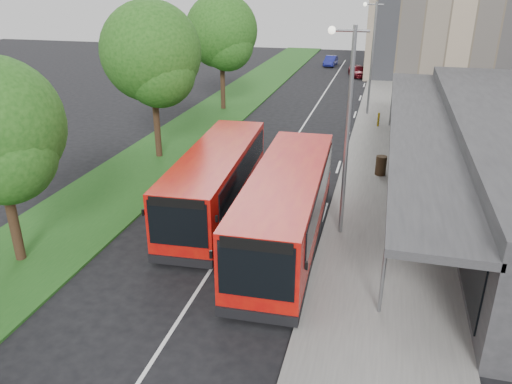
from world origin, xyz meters
TOP-DOWN VIEW (x-y plane):
  - ground at (0.00, 0.00)m, footprint 120.00×120.00m
  - pavement at (6.00, 20.00)m, footprint 5.00×80.00m
  - grass_verge at (-7.00, 20.00)m, footprint 5.00×80.00m
  - lane_centre_line at (0.00, 15.00)m, footprint 0.12×70.00m
  - kerb_dashes at (3.30, 19.00)m, footprint 0.12×56.00m
  - station_building at (10.86, 8.00)m, footprint 7.70×26.00m
  - tree_mid at (-7.01, 9.05)m, footprint 5.42×5.42m
  - tree_far at (-7.01, 21.05)m, footprint 5.44×5.44m
  - lamp_post_near at (4.12, 2.00)m, footprint 1.44×0.28m
  - lamp_post_far at (4.12, 22.00)m, footprint 1.44×0.28m
  - bus_main at (2.19, 0.72)m, footprint 3.09×10.70m
  - bus_second at (-1.34, 2.82)m, footprint 3.18×10.20m
  - litter_bin at (5.57, 9.01)m, footprint 0.64×0.64m
  - bollard at (5.12, 18.55)m, footprint 0.16×0.16m
  - car_near at (2.35, 38.43)m, footprint 2.57×3.89m
  - car_far at (-1.33, 44.95)m, footprint 1.44×3.60m

SIDE VIEW (x-z plane):
  - ground at x=0.00m, z-range 0.00..0.00m
  - kerb_dashes at x=3.30m, z-range 0.00..0.01m
  - lane_centre_line at x=0.00m, z-range 0.00..0.01m
  - grass_verge at x=-7.00m, z-range 0.00..0.10m
  - pavement at x=6.00m, z-range 0.00..0.15m
  - car_far at x=-1.33m, z-range 0.00..1.16m
  - car_near at x=2.35m, z-range 0.00..1.23m
  - bollard at x=5.12m, z-range 0.15..1.10m
  - litter_bin at x=5.57m, z-range 0.15..1.15m
  - bus_second at x=-1.34m, z-range 0.04..2.88m
  - bus_main at x=2.19m, z-range 0.04..3.04m
  - station_building at x=10.86m, z-range 0.04..4.04m
  - lamp_post_near at x=4.12m, z-range 0.72..8.72m
  - lamp_post_far at x=4.12m, z-range 0.72..8.72m
  - tree_mid at x=-7.01m, z-range 1.27..9.97m
  - tree_far at x=-7.01m, z-range 1.28..10.02m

